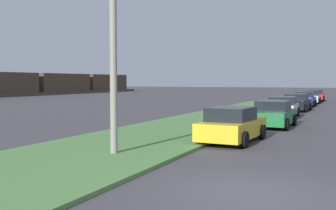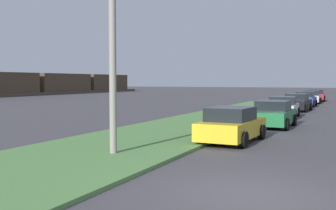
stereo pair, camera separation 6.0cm
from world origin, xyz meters
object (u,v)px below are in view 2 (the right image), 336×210
(parked_car_black, at_px, (297,103))
(parked_car_red, at_px, (316,95))
(parked_car_yellow, at_px, (232,125))
(parked_car_blue, at_px, (305,99))
(parked_car_green, at_px, (274,114))
(parked_car_silver, at_px, (311,97))
(parked_car_white, at_px, (283,107))
(streetlight, at_px, (122,25))

(parked_car_black, bearing_deg, parked_car_red, 2.71)
(parked_car_yellow, xyz_separation_m, parked_car_blue, (26.26, -0.25, 0.00))
(parked_car_yellow, relative_size, parked_car_green, 1.01)
(parked_car_blue, distance_m, parked_car_silver, 6.24)
(parked_car_yellow, xyz_separation_m, parked_car_red, (38.09, -0.38, 0.00))
(parked_car_green, height_order, parked_car_white, same)
(parked_car_green, bearing_deg, parked_car_red, 1.19)
(parked_car_black, relative_size, parked_car_blue, 1.02)
(parked_car_yellow, relative_size, parked_car_blue, 1.02)
(parked_car_green, height_order, parked_car_red, same)
(parked_car_black, bearing_deg, parked_car_green, -175.61)
(parked_car_white, relative_size, parked_car_silver, 1.01)
(parked_car_yellow, distance_m, streetlight, 6.53)
(parked_car_black, height_order, parked_car_red, same)
(parked_car_green, bearing_deg, streetlight, 165.57)
(parked_car_yellow, relative_size, parked_car_black, 1.00)
(parked_car_white, height_order, parked_car_black, same)
(parked_car_white, relative_size, parked_car_blue, 1.02)
(parked_car_white, bearing_deg, parked_car_green, -178.16)
(parked_car_yellow, bearing_deg, parked_car_red, 2.20)
(parked_car_black, bearing_deg, parked_car_yellow, -177.89)
(parked_car_blue, bearing_deg, parked_car_green, -179.04)
(parked_car_white, xyz_separation_m, parked_car_red, (25.40, -0.22, 0.00))
(parked_car_silver, xyz_separation_m, streetlight, (-37.32, 2.70, 3.67))
(parked_car_green, height_order, parked_car_silver, same)
(parked_car_black, bearing_deg, parked_car_blue, 3.35)
(parked_car_black, bearing_deg, parked_car_silver, 3.02)
(parked_car_white, height_order, parked_car_blue, same)
(parked_car_blue, bearing_deg, parked_car_silver, -0.41)
(parked_car_green, height_order, parked_car_black, same)
(parked_car_silver, bearing_deg, parked_car_green, 179.72)
(parked_car_blue, bearing_deg, parked_car_yellow, 179.36)
(parked_car_green, xyz_separation_m, parked_car_black, (13.11, 0.32, 0.00))
(parked_car_black, xyz_separation_m, streetlight, (-24.28, 2.71, 3.67))
(parked_car_black, height_order, parked_car_blue, same)
(parked_car_black, distance_m, parked_car_silver, 13.04)
(parked_car_green, bearing_deg, parked_car_black, 2.18)
(streetlight, bearing_deg, parked_car_green, -15.20)
(parked_car_white, height_order, parked_car_red, same)
(parked_car_yellow, bearing_deg, streetlight, 156.13)
(parked_car_silver, relative_size, parked_car_red, 0.99)
(streetlight, bearing_deg, parked_car_red, -3.74)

